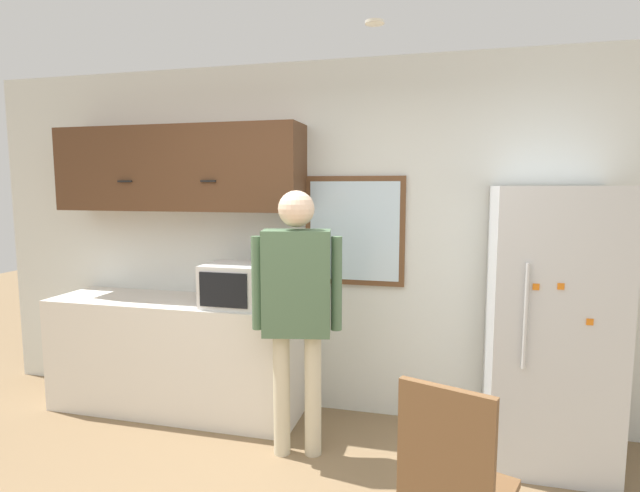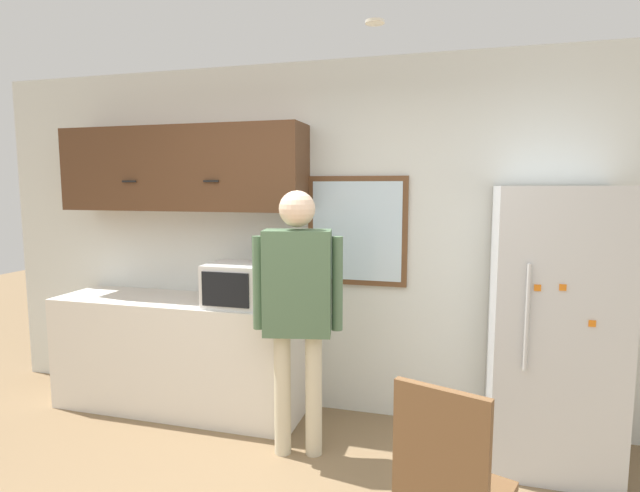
{
  "view_description": "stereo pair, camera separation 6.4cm",
  "coord_description": "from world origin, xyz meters",
  "px_view_note": "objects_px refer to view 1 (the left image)",
  "views": [
    {
      "loc": [
        0.83,
        -1.72,
        1.76
      ],
      "look_at": [
        0.12,
        1.1,
        1.42
      ],
      "focal_mm": 28.0,
      "sensor_mm": 36.0,
      "label": 1
    },
    {
      "loc": [
        0.89,
        -1.71,
        1.76
      ],
      "look_at": [
        0.12,
        1.1,
        1.42
      ],
      "focal_mm": 28.0,
      "sensor_mm": 36.0,
      "label": 2
    }
  ],
  "objects_px": {
    "microwave": "(240,285)",
    "person": "(297,296)",
    "chair": "(452,481)",
    "refrigerator": "(550,326)"
  },
  "relations": [
    {
      "from": "person",
      "to": "chair",
      "type": "relative_size",
      "value": 1.78
    },
    {
      "from": "refrigerator",
      "to": "chair",
      "type": "xyz_separation_m",
      "value": [
        -0.6,
        -1.3,
        -0.36
      ]
    },
    {
      "from": "person",
      "to": "microwave",
      "type": "bearing_deg",
      "value": 135.51
    },
    {
      "from": "chair",
      "to": "microwave",
      "type": "bearing_deg",
      "value": -20.97
    },
    {
      "from": "person",
      "to": "refrigerator",
      "type": "xyz_separation_m",
      "value": [
        1.57,
        0.36,
        -0.18
      ]
    },
    {
      "from": "microwave",
      "to": "refrigerator",
      "type": "height_order",
      "value": "refrigerator"
    },
    {
      "from": "microwave",
      "to": "person",
      "type": "bearing_deg",
      "value": -32.51
    },
    {
      "from": "microwave",
      "to": "chair",
      "type": "bearing_deg",
      "value": -40.52
    },
    {
      "from": "microwave",
      "to": "person",
      "type": "height_order",
      "value": "person"
    },
    {
      "from": "microwave",
      "to": "chair",
      "type": "height_order",
      "value": "microwave"
    }
  ]
}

